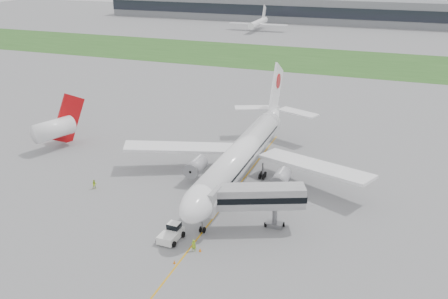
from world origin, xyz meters
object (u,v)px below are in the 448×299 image
(airliner, at_px, (243,152))
(neighbor_aircraft, at_px, (56,128))
(jet_bridge, at_px, (248,198))
(ground_crew_near, at_px, (194,245))
(pushback_tug, at_px, (172,233))

(airliner, height_order, neighbor_aircraft, airliner)
(jet_bridge, bearing_deg, airliner, 88.16)
(jet_bridge, relative_size, ground_crew_near, 8.16)
(ground_crew_near, height_order, neighbor_aircraft, neighbor_aircraft)
(airliner, bearing_deg, neighbor_aircraft, 177.67)
(pushback_tug, xyz_separation_m, jet_bridge, (9.84, 6.47, 4.47))
(jet_bridge, height_order, neighbor_aircraft, neighbor_aircraft)
(airliner, bearing_deg, jet_bridge, -69.48)
(airliner, distance_m, neighbor_aircraft, 42.99)
(pushback_tug, relative_size, jet_bridge, 0.29)
(neighbor_aircraft, bearing_deg, jet_bridge, -0.74)
(airliner, relative_size, jet_bridge, 3.50)
(jet_bridge, xyz_separation_m, ground_crew_near, (-5.45, -8.33, -4.56))
(jet_bridge, distance_m, neighbor_aircraft, 52.57)
(neighbor_aircraft, bearing_deg, airliner, 17.51)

